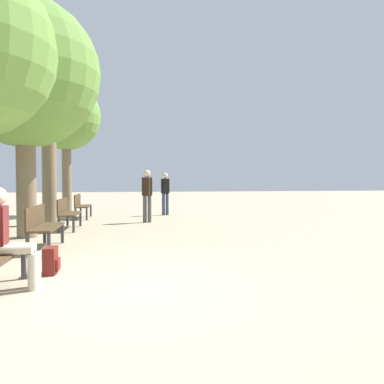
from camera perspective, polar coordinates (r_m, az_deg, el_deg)
name	(u,v)px	position (r m, az deg, el deg)	size (l,w,h in m)	color
ground_plane	(123,289)	(5.09, -10.50, -14.38)	(80.00, 80.00, 0.00)	tan
bench_row_1	(42,224)	(8.28, -21.92, -4.51)	(0.47, 1.51, 0.89)	#4C3823
bench_row_2	(67,211)	(11.33, -18.52, -2.79)	(0.47, 1.51, 0.89)	#4C3823
bench_row_3	(81,204)	(14.41, -16.57, -1.80)	(0.47, 1.51, 0.89)	#4C3823
tree_row_1	(25,74)	(10.38, -24.14, 16.05)	(3.62, 3.62, 5.84)	#7A664C
tree_row_2	(48,73)	(13.10, -21.09, 16.54)	(2.78, 2.78, 6.26)	#7A664C
tree_row_3	(66,117)	(16.13, -18.64, 10.74)	(2.73, 2.73, 5.35)	#7A664C
person_seated	(8,235)	(5.39, -26.24, -5.94)	(0.62, 0.35, 1.33)	beige
backpack	(51,261)	(6.12, -20.70, -9.78)	(0.21, 0.33, 0.41)	maroon
pedestrian_near	(147,192)	(12.57, -6.86, -0.06)	(0.35, 0.30, 1.75)	#4C4C4C
pedestrian_mid	(165,191)	(15.12, -4.09, 0.16)	(0.35, 0.23, 1.70)	#384260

